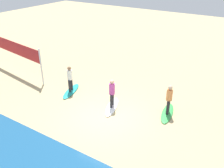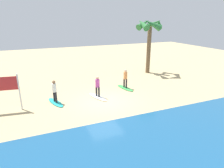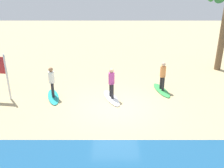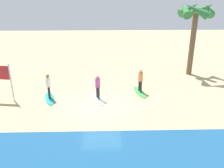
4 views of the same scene
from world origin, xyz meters
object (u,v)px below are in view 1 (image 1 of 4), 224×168
(surfboard_white, at_px, (112,107))
(surfer_teal, at_px, (70,77))
(surfboard_green, at_px, (167,113))
(surfer_green, at_px, (169,97))
(volleyball_net, at_px, (4,45))
(surfboard_teal, at_px, (71,91))
(surfer_white, at_px, (112,91))

(surfboard_white, height_order, surfer_teal, surfer_teal)
(surfboard_green, xyz_separation_m, surfer_green, (0.00, 0.00, 0.99))
(surfer_teal, xyz_separation_m, volleyball_net, (6.70, -0.42, 0.75))
(surfer_green, bearing_deg, surfboard_teal, 8.37)
(surfboard_green, bearing_deg, surfer_teal, -93.31)
(surfboard_white, bearing_deg, volleyball_net, -111.93)
(volleyball_net, bearing_deg, surfer_white, 176.63)
(surfboard_green, bearing_deg, surfboard_teal, -93.31)
(surfboard_teal, height_order, volleyball_net, volleyball_net)
(surfboard_white, distance_m, volleyball_net, 10.06)
(surfboard_green, xyz_separation_m, surfer_teal, (6.09, 0.90, 0.99))
(surfer_white, height_order, volleyball_net, volleyball_net)
(surfboard_green, height_order, surfer_green, surfer_green)
(surfboard_teal, distance_m, volleyball_net, 6.94)
(surfboard_green, bearing_deg, surfboard_white, -81.61)
(surfer_green, relative_size, surfer_white, 1.00)
(surfboard_white, xyz_separation_m, surfer_teal, (3.19, -0.16, 0.99))
(surfboard_white, height_order, surfer_white, surfer_white)
(surfer_white, distance_m, surfboard_teal, 3.34)
(surfer_green, distance_m, surfer_white, 3.09)
(volleyball_net, bearing_deg, surfboard_teal, 176.43)
(surfer_white, distance_m, surfer_teal, 3.19)
(surfer_green, bearing_deg, surfer_teal, 8.37)
(surfboard_white, distance_m, surfboard_teal, 3.19)
(surfboard_green, relative_size, surfer_teal, 1.28)
(surfboard_teal, bearing_deg, surfer_green, 80.99)
(surfer_green, relative_size, surfboard_teal, 0.78)
(surfer_teal, bearing_deg, surfboard_white, 177.05)
(surfboard_white, bearing_deg, surfboard_green, 91.50)
(surfer_green, bearing_deg, surfboard_white, 20.07)
(surfboard_teal, height_order, surfer_teal, surfer_teal)
(surfer_green, xyz_separation_m, surfer_teal, (6.09, 0.90, 0.00))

